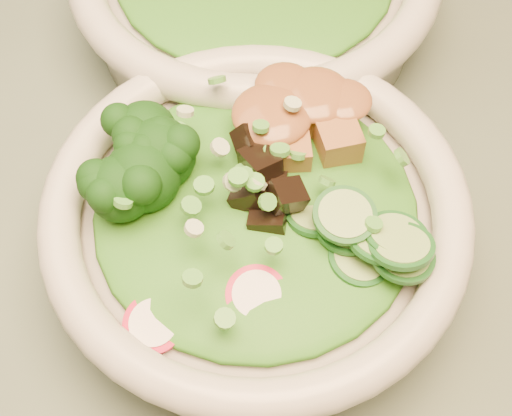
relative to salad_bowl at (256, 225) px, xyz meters
name	(u,v)px	position (x,y,z in m)	size (l,w,h in m)	color
salad_bowl	(256,225)	(0.00, 0.00, 0.00)	(0.24, 0.24, 0.07)	beige
lettuce_bed	(256,207)	(0.00, 0.00, 0.02)	(0.18, 0.18, 0.02)	#196214
broccoli_florets	(160,167)	(-0.04, 0.03, 0.03)	(0.07, 0.06, 0.04)	black
radish_slices	(221,298)	(-0.04, -0.05, 0.02)	(0.10, 0.04, 0.02)	#B10D2F
cucumber_slices	(359,231)	(0.04, -0.04, 0.03)	(0.06, 0.06, 0.03)	#95BA67
mushroom_heap	(263,180)	(0.01, 0.01, 0.03)	(0.06, 0.06, 0.04)	black
tofu_cubes	(292,122)	(0.04, 0.04, 0.03)	(0.08, 0.05, 0.03)	#9C5F34
peanut_sauce	(293,109)	(0.04, 0.04, 0.04)	(0.06, 0.05, 0.01)	brown
scallion_garnish	(256,186)	(0.00, 0.00, 0.04)	(0.17, 0.17, 0.02)	#4C9936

